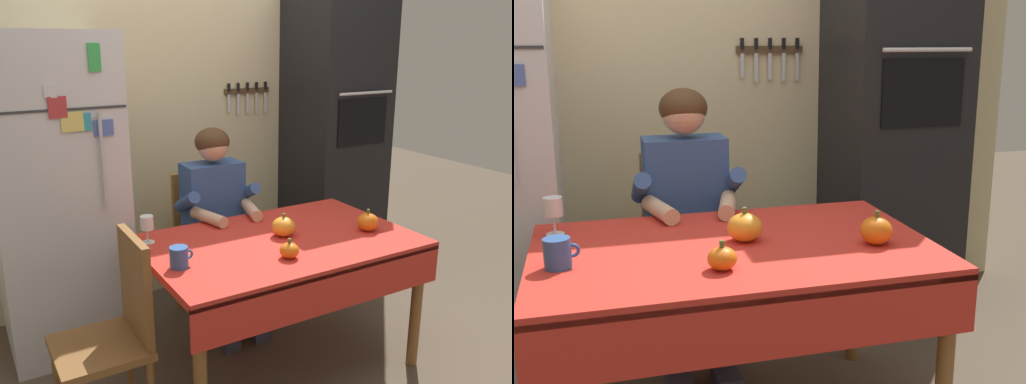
% 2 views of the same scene
% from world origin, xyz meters
% --- Properties ---
extents(ground_plane, '(10.00, 10.00, 0.00)m').
position_xyz_m(ground_plane, '(0.00, 0.00, 0.00)').
color(ground_plane, brown).
rests_on(ground_plane, ground).
extents(back_wall_assembly, '(3.70, 0.13, 2.60)m').
position_xyz_m(back_wall_assembly, '(0.05, 1.35, 1.30)').
color(back_wall_assembly, beige).
rests_on(back_wall_assembly, ground).
extents(refrigerator, '(0.68, 0.71, 1.80)m').
position_xyz_m(refrigerator, '(-0.95, 0.96, 0.90)').
color(refrigerator, silver).
rests_on(refrigerator, ground).
extents(wall_oven, '(0.60, 0.64, 2.10)m').
position_xyz_m(wall_oven, '(1.05, 1.00, 1.05)').
color(wall_oven, black).
rests_on(wall_oven, ground).
extents(dining_table, '(1.40, 0.90, 0.74)m').
position_xyz_m(dining_table, '(0.00, 0.08, 0.66)').
color(dining_table, brown).
rests_on(dining_table, ground).
extents(chair_behind_person, '(0.40, 0.40, 0.93)m').
position_xyz_m(chair_behind_person, '(-0.07, 0.87, 0.51)').
color(chair_behind_person, '#9E6B33').
rests_on(chair_behind_person, ground).
extents(seated_person, '(0.47, 0.55, 1.25)m').
position_xyz_m(seated_person, '(-0.07, 0.68, 0.74)').
color(seated_person, '#38384C').
rests_on(seated_person, ground).
extents(chair_left_side, '(0.40, 0.40, 0.93)m').
position_xyz_m(chair_left_side, '(-0.90, 0.03, 0.51)').
color(chair_left_side, brown).
rests_on(chair_left_side, ground).
extents(coffee_mug, '(0.11, 0.09, 0.10)m').
position_xyz_m(coffee_mug, '(-0.59, 0.02, 0.79)').
color(coffee_mug, '#2D569E').
rests_on(coffee_mug, dining_table).
extents(wine_glass, '(0.07, 0.07, 0.15)m').
position_xyz_m(wine_glass, '(-0.62, 0.39, 0.84)').
color(wine_glass, white).
rests_on(wine_glass, dining_table).
extents(pumpkin_large, '(0.12, 0.12, 0.12)m').
position_xyz_m(pumpkin_large, '(0.49, -0.03, 0.79)').
color(pumpkin_large, orange).
rests_on(pumpkin_large, dining_table).
extents(pumpkin_medium, '(0.09, 0.09, 0.10)m').
position_xyz_m(pumpkin_medium, '(-0.09, -0.14, 0.78)').
color(pumpkin_medium, orange).
rests_on(pumpkin_medium, dining_table).
extents(pumpkin_small, '(0.13, 0.13, 0.12)m').
position_xyz_m(pumpkin_small, '(0.05, 0.13, 0.79)').
color(pumpkin_small, orange).
rests_on(pumpkin_small, dining_table).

